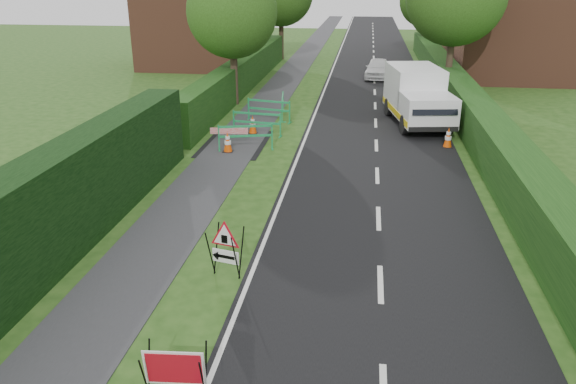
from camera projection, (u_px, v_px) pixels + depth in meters
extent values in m
plane|color=#214614|center=(258.00, 301.00, 11.52)|extent=(120.00, 120.00, 0.00)
cube|color=black|center=(374.00, 59.00, 43.47)|extent=(6.00, 90.00, 0.02)
cube|color=#2D2D30|center=(303.00, 58.00, 44.17)|extent=(2.00, 90.00, 0.02)
cube|color=black|center=(32.00, 284.00, 12.16)|extent=(1.10, 18.00, 2.50)
cube|color=#14380F|center=(244.00, 89.00, 32.45)|extent=(1.00, 24.00, 1.80)
cube|color=#14380F|center=(464.00, 121.00, 25.45)|extent=(1.20, 50.00, 1.50)
cube|color=brown|center=(197.00, 26.00, 39.45)|extent=(7.00, 7.00, 5.50)
cube|color=brown|center=(514.00, 33.00, 34.93)|extent=(7.00, 7.00, 5.50)
cube|color=brown|center=(488.00, 17.00, 47.71)|extent=(7.00, 7.00, 5.50)
cylinder|color=#2D2116|center=(234.00, 78.00, 28.23)|extent=(0.36, 0.36, 2.62)
sphere|color=#203F11|center=(232.00, 12.00, 27.06)|extent=(4.40, 4.40, 4.40)
cylinder|color=#2D2116|center=(449.00, 67.00, 30.45)|extent=(0.36, 0.36, 2.97)
cylinder|color=#2D2116|center=(281.00, 41.00, 42.95)|extent=(0.36, 0.36, 2.80)
cylinder|color=#2D2116|center=(423.00, 39.00, 45.30)|extent=(0.36, 0.36, 2.45)
sphere|color=#203F11|center=(427.00, 0.00, 44.19)|extent=(4.20, 4.20, 4.20)
cylinder|color=black|center=(144.00, 376.00, 8.76)|extent=(0.05, 0.28, 0.80)
cylinder|color=black|center=(149.00, 364.00, 9.04)|extent=(0.05, 0.28, 0.80)
cylinder|color=black|center=(202.00, 378.00, 8.71)|extent=(0.05, 0.28, 0.80)
cylinder|color=black|center=(206.00, 366.00, 8.99)|extent=(0.05, 0.28, 0.80)
cube|color=white|center=(175.00, 368.00, 8.83)|extent=(0.99, 0.19, 0.70)
cube|color=#B00C1B|center=(174.00, 369.00, 8.82)|extent=(0.89, 0.17, 0.61)
cylinder|color=black|center=(210.00, 253.00, 12.21)|extent=(0.11, 0.35, 1.14)
cylinder|color=black|center=(217.00, 248.00, 12.46)|extent=(0.11, 0.35, 1.14)
cylinder|color=black|center=(236.00, 258.00, 12.00)|extent=(0.11, 0.35, 1.14)
cylinder|color=black|center=(241.00, 253.00, 12.25)|extent=(0.11, 0.35, 1.14)
cube|color=white|center=(226.00, 257.00, 12.24)|extent=(0.62, 0.17, 0.31)
cube|color=black|center=(225.00, 257.00, 12.22)|extent=(0.44, 0.12, 0.07)
cone|color=black|center=(215.00, 255.00, 12.31)|extent=(0.18, 0.21, 0.18)
cube|color=black|center=(224.00, 239.00, 12.06)|extent=(0.14, 0.04, 0.18)
cube|color=silver|center=(414.00, 89.00, 25.19)|extent=(2.57, 3.59, 1.97)
cube|color=silver|center=(428.00, 110.00, 23.00)|extent=(2.37, 2.44, 1.21)
cube|color=black|center=(435.00, 108.00, 21.95)|extent=(1.81, 0.53, 0.55)
cube|color=yellow|center=(394.00, 111.00, 24.55)|extent=(0.87, 4.99, 0.25)
cube|color=yellow|center=(441.00, 110.00, 24.61)|extent=(0.87, 4.99, 0.25)
cube|color=black|center=(433.00, 129.00, 22.26)|extent=(2.00, 0.46, 0.20)
cylinder|color=black|center=(404.00, 125.00, 23.15)|extent=(0.38, 0.85, 0.82)
cylinder|color=black|center=(449.00, 125.00, 23.21)|extent=(0.38, 0.85, 0.82)
cylinder|color=black|center=(389.00, 107.00, 26.22)|extent=(0.38, 0.85, 0.82)
cylinder|color=black|center=(428.00, 107.00, 26.28)|extent=(0.38, 0.85, 0.82)
cube|color=black|center=(447.00, 147.00, 21.60)|extent=(0.38, 0.38, 0.04)
cone|color=#E04A07|center=(448.00, 137.00, 21.45)|extent=(0.32, 0.32, 0.75)
cylinder|color=white|center=(448.00, 138.00, 21.47)|extent=(0.25, 0.25, 0.14)
cylinder|color=white|center=(449.00, 133.00, 21.40)|extent=(0.17, 0.17, 0.10)
cube|color=black|center=(447.00, 131.00, 23.81)|extent=(0.38, 0.38, 0.04)
cone|color=#E04A07|center=(448.00, 122.00, 23.66)|extent=(0.32, 0.32, 0.75)
cylinder|color=white|center=(448.00, 122.00, 23.68)|extent=(0.25, 0.25, 0.14)
cylinder|color=white|center=(448.00, 118.00, 23.61)|extent=(0.17, 0.17, 0.10)
cube|color=black|center=(441.00, 119.00, 25.65)|extent=(0.38, 0.38, 0.04)
cone|color=#E04A07|center=(442.00, 111.00, 25.51)|extent=(0.32, 0.32, 0.75)
cylinder|color=white|center=(442.00, 112.00, 25.52)|extent=(0.25, 0.25, 0.14)
cylinder|color=white|center=(442.00, 108.00, 25.45)|extent=(0.17, 0.17, 0.10)
cube|color=black|center=(228.00, 152.00, 21.04)|extent=(0.38, 0.38, 0.04)
cone|color=#E04A07|center=(228.00, 141.00, 20.90)|extent=(0.32, 0.32, 0.75)
cylinder|color=white|center=(228.00, 142.00, 20.91)|extent=(0.25, 0.25, 0.14)
cylinder|color=white|center=(227.00, 138.00, 20.84)|extent=(0.17, 0.17, 0.10)
cube|color=black|center=(253.00, 133.00, 23.44)|extent=(0.38, 0.38, 0.04)
cone|color=#E04A07|center=(253.00, 124.00, 23.29)|extent=(0.32, 0.32, 0.75)
cylinder|color=white|center=(253.00, 125.00, 23.31)|extent=(0.25, 0.25, 0.14)
cylinder|color=white|center=(253.00, 120.00, 23.24)|extent=(0.17, 0.17, 0.10)
cube|color=#188646|center=(219.00, 138.00, 21.01)|extent=(0.06, 0.06, 1.00)
cube|color=#188646|center=(272.00, 136.00, 21.24)|extent=(0.06, 0.06, 1.00)
cube|color=#188646|center=(245.00, 126.00, 20.97)|extent=(1.95, 0.56, 0.08)
cube|color=#188646|center=(246.00, 136.00, 21.10)|extent=(1.95, 0.56, 0.08)
cube|color=#188646|center=(219.00, 150.00, 21.18)|extent=(0.15, 0.35, 0.04)
cube|color=#188646|center=(272.00, 148.00, 21.41)|extent=(0.15, 0.35, 0.04)
cube|color=#188646|center=(234.00, 122.00, 23.24)|extent=(0.06, 0.06, 1.00)
cube|color=#188646|center=(280.00, 125.00, 22.78)|extent=(0.06, 0.06, 1.00)
cube|color=#188646|center=(257.00, 114.00, 22.86)|extent=(1.99, 0.28, 0.08)
cube|color=#188646|center=(257.00, 122.00, 22.99)|extent=(1.99, 0.28, 0.08)
cube|color=#188646|center=(234.00, 133.00, 23.42)|extent=(0.10, 0.35, 0.04)
cube|color=#188646|center=(280.00, 137.00, 22.95)|extent=(0.10, 0.35, 0.04)
cube|color=#188646|center=(249.00, 109.00, 25.53)|extent=(0.06, 0.06, 1.00)
cube|color=#188646|center=(290.00, 112.00, 24.87)|extent=(0.06, 0.06, 1.00)
cube|color=#188646|center=(269.00, 101.00, 25.05)|extent=(1.96, 0.50, 0.08)
cube|color=#188646|center=(269.00, 109.00, 25.18)|extent=(1.96, 0.50, 0.08)
cube|color=#188646|center=(249.00, 119.00, 25.71)|extent=(0.14, 0.35, 0.04)
cube|color=#188646|center=(290.00, 123.00, 25.04)|extent=(0.14, 0.35, 0.04)
cube|color=#188646|center=(282.00, 111.00, 25.02)|extent=(0.06, 0.06, 1.00)
cube|color=#188646|center=(283.00, 102.00, 26.88)|extent=(0.06, 0.06, 1.00)
cube|color=#188646|center=(282.00, 97.00, 25.80)|extent=(0.30, 1.99, 0.08)
cube|color=#188646|center=(283.00, 105.00, 25.93)|extent=(0.30, 1.99, 0.08)
cube|color=#188646|center=(282.00, 122.00, 25.20)|extent=(0.35, 0.10, 0.04)
cube|color=#188646|center=(283.00, 112.00, 27.06)|extent=(0.35, 0.10, 0.04)
cube|color=red|center=(229.00, 142.00, 22.32)|extent=(1.49, 0.22, 0.25)
imported|color=silver|center=(378.00, 68.00, 35.48)|extent=(1.73, 3.72, 1.23)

